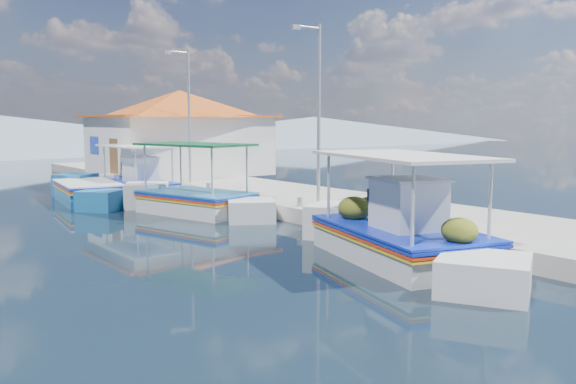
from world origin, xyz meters
TOP-DOWN VIEW (x-y plane):
  - ground at (0.00, 0.00)m, footprint 160.00×160.00m
  - quay at (5.90, 6.00)m, footprint 5.00×44.00m
  - bollards at (3.80, 5.25)m, footprint 0.20×17.20m
  - main_caique at (2.13, -3.78)m, footprint 4.05×8.24m
  - caique_green_canopy at (1.87, 5.64)m, footprint 3.47×7.26m
  - caique_blue_hull at (-0.18, 11.03)m, footprint 2.73×7.04m
  - caique_far at (2.09, 11.15)m, footprint 2.18×7.23m
  - harbor_building at (6.20, 15.00)m, footprint 10.49×10.49m
  - lamp_post_near at (4.51, 2.00)m, footprint 1.21×0.14m
  - lamp_post_far at (4.51, 11.00)m, footprint 1.21×0.14m
  - mountain_ridge at (6.54, 56.00)m, footprint 171.40×96.00m

SIDE VIEW (x-z plane):
  - ground at x=0.00m, z-range 0.00..0.00m
  - quay at x=5.90m, z-range 0.00..0.50m
  - caique_blue_hull at x=-0.18m, z-range -0.29..0.97m
  - caique_green_canopy at x=1.87m, z-range -0.99..1.82m
  - caique_far at x=2.09m, z-range -0.80..1.73m
  - main_caique at x=2.13m, z-range -0.87..1.96m
  - bollards at x=3.80m, z-range 0.50..0.80m
  - mountain_ridge at x=6.54m, z-range -0.71..4.79m
  - harbor_building at x=6.20m, z-range 0.58..4.98m
  - lamp_post_near at x=4.51m, z-range 0.85..6.85m
  - lamp_post_far at x=4.51m, z-range 0.85..6.85m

